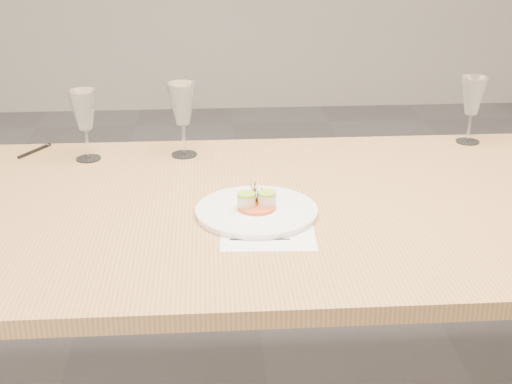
{
  "coord_description": "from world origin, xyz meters",
  "views": [
    {
      "loc": [
        -0.17,
        -1.62,
        1.46
      ],
      "look_at": [
        -0.06,
        -0.05,
        0.8
      ],
      "focal_mm": 50.0,
      "sensor_mm": 36.0,
      "label": 1
    }
  ],
  "objects": [
    {
      "name": "dinner_plate",
      "position": [
        -0.06,
        -0.07,
        0.76
      ],
      "size": [
        0.29,
        0.29,
        0.08
      ],
      "rotation": [
        0.0,
        0.0,
        0.3
      ],
      "color": "white",
      "rests_on": "dining_table"
    },
    {
      "name": "wine_glass_1",
      "position": [
        -0.52,
        0.35,
        0.89
      ],
      "size": [
        0.08,
        0.08,
        0.2
      ],
      "color": "white",
      "rests_on": "dining_table"
    },
    {
      "name": "recipe_sheet",
      "position": [
        -0.04,
        -0.13,
        0.75
      ],
      "size": [
        0.23,
        0.28,
        0.0
      ],
      "rotation": [
        0.0,
        0.0,
        -0.06
      ],
      "color": "white",
      "rests_on": "dining_table"
    },
    {
      "name": "ballpoint_pen",
      "position": [
        -0.69,
        0.42,
        0.75
      ],
      "size": [
        0.08,
        0.12,
        0.01
      ],
      "rotation": [
        0.0,
        0.0,
        1.04
      ],
      "color": "black",
      "rests_on": "dining_table"
    },
    {
      "name": "wine_glass_2",
      "position": [
        -0.24,
        0.37,
        0.9
      ],
      "size": [
        0.09,
        0.09,
        0.22
      ],
      "color": "white",
      "rests_on": "dining_table"
    },
    {
      "name": "dining_table",
      "position": [
        0.0,
        0.0,
        0.68
      ],
      "size": [
        2.4,
        1.0,
        0.75
      ],
      "color": "tan",
      "rests_on": "ground"
    },
    {
      "name": "wine_glass_3",
      "position": [
        0.63,
        0.43,
        0.89
      ],
      "size": [
        0.08,
        0.08,
        0.2
      ],
      "color": "white",
      "rests_on": "dining_table"
    }
  ]
}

